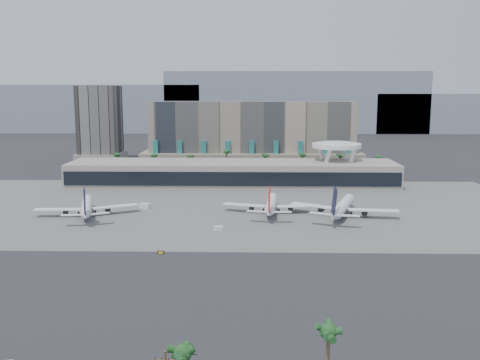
{
  "coord_description": "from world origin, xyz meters",
  "views": [
    {
      "loc": [
        10.51,
        -167.32,
        49.02
      ],
      "look_at": [
        5.56,
        40.0,
        14.08
      ],
      "focal_mm": 40.0,
      "sensor_mm": 36.0,
      "label": 1
    }
  ],
  "objects_px": {
    "service_vehicle_a": "(145,206)",
    "service_vehicle_b": "(218,228)",
    "airliner_left": "(87,207)",
    "airliner_centre": "(271,204)",
    "airliner_right": "(343,207)",
    "taxiway_sign": "(161,252)"
  },
  "relations": [
    {
      "from": "service_vehicle_a",
      "to": "service_vehicle_b",
      "type": "distance_m",
      "value": 48.0
    },
    {
      "from": "service_vehicle_b",
      "to": "service_vehicle_a",
      "type": "bearing_deg",
      "value": 111.14
    },
    {
      "from": "airliner_left",
      "to": "service_vehicle_b",
      "type": "distance_m",
      "value": 57.42
    },
    {
      "from": "airliner_left",
      "to": "airliner_centre",
      "type": "distance_m",
      "value": 73.24
    },
    {
      "from": "airliner_right",
      "to": "service_vehicle_a",
      "type": "bearing_deg",
      "value": -169.69
    },
    {
      "from": "airliner_left",
      "to": "airliner_centre",
      "type": "bearing_deg",
      "value": -10.63
    },
    {
      "from": "taxiway_sign",
      "to": "airliner_left",
      "type": "bearing_deg",
      "value": 134.5
    },
    {
      "from": "airliner_left",
      "to": "service_vehicle_b",
      "type": "height_order",
      "value": "airliner_left"
    },
    {
      "from": "airliner_left",
      "to": "airliner_centre",
      "type": "relative_size",
      "value": 0.99
    },
    {
      "from": "service_vehicle_b",
      "to": "taxiway_sign",
      "type": "xyz_separation_m",
      "value": [
        -15.67,
        -28.08,
        -0.31
      ]
    },
    {
      "from": "airliner_centre",
      "to": "airliner_right",
      "type": "distance_m",
      "value": 28.33
    },
    {
      "from": "airliner_centre",
      "to": "taxiway_sign",
      "type": "relative_size",
      "value": 18.7
    },
    {
      "from": "airliner_right",
      "to": "service_vehicle_b",
      "type": "height_order",
      "value": "airliner_right"
    },
    {
      "from": "airliner_left",
      "to": "service_vehicle_b",
      "type": "relative_size",
      "value": 13.16
    },
    {
      "from": "airliner_centre",
      "to": "airliner_right",
      "type": "bearing_deg",
      "value": -5.84
    },
    {
      "from": "service_vehicle_b",
      "to": "airliner_right",
      "type": "bearing_deg",
      "value": 2.8
    },
    {
      "from": "service_vehicle_a",
      "to": "taxiway_sign",
      "type": "bearing_deg",
      "value": -59.91
    },
    {
      "from": "airliner_centre",
      "to": "airliner_right",
      "type": "relative_size",
      "value": 0.96
    },
    {
      "from": "airliner_centre",
      "to": "service_vehicle_b",
      "type": "height_order",
      "value": "airliner_centre"
    },
    {
      "from": "airliner_centre",
      "to": "service_vehicle_b",
      "type": "bearing_deg",
      "value": -120.98
    },
    {
      "from": "airliner_right",
      "to": "service_vehicle_a",
      "type": "relative_size",
      "value": 9.51
    },
    {
      "from": "airliner_left",
      "to": "service_vehicle_a",
      "type": "relative_size",
      "value": 9.03
    }
  ]
}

